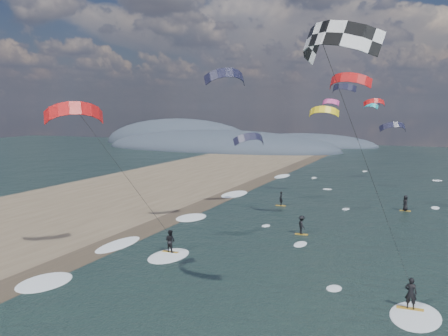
% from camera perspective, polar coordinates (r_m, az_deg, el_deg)
% --- Properties ---
extents(wet_sand_strip, '(3.00, 240.00, 0.00)m').
position_cam_1_polar(wet_sand_strip, '(37.60, -17.14, -10.18)').
color(wet_sand_strip, '#382D23').
rests_on(wet_sand_strip, ground).
extents(coastal_hills, '(80.00, 41.00, 15.00)m').
position_cam_1_polar(coastal_hills, '(137.67, -1.24, 2.48)').
color(coastal_hills, '#3D4756').
rests_on(coastal_hills, ground).
extents(kitesurfer_near_a, '(7.84, 9.38, 15.05)m').
position_cam_1_polar(kitesurfer_near_a, '(23.16, 13.19, 7.95)').
color(kitesurfer_near_a, '#BA8720').
rests_on(kitesurfer_near_a, ground).
extents(kitesurfer_near_b, '(7.01, 9.18, 12.03)m').
position_cam_1_polar(kitesurfer_near_b, '(34.57, -13.18, 1.28)').
color(kitesurfer_near_b, '#BA8720').
rests_on(kitesurfer_near_b, ground).
extents(far_kitesurfers, '(13.98, 14.89, 1.68)m').
position_cam_1_polar(far_kitesurfers, '(49.52, 12.67, -4.91)').
color(far_kitesurfers, '#BA8720').
rests_on(far_kitesurfers, ground).
extents(bg_kite_field, '(16.27, 71.87, 7.20)m').
position_cam_1_polar(bg_kite_field, '(69.09, 13.49, 7.18)').
color(bg_kite_field, black).
rests_on(bg_kite_field, ground).
extents(shoreline_surf, '(2.40, 79.40, 0.11)m').
position_cam_1_polar(shoreline_surf, '(40.51, -11.45, -8.76)').
color(shoreline_surf, white).
rests_on(shoreline_surf, ground).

